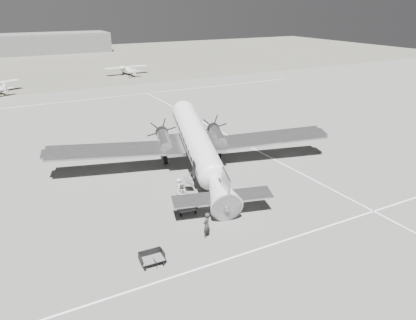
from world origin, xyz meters
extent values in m
plane|color=slate|center=(0.00, 0.00, 0.00)|extent=(260.00, 260.00, 0.00)
cube|color=white|center=(0.00, -14.00, 0.01)|extent=(60.00, 0.15, 0.01)
cube|color=white|center=(12.00, 0.00, 0.01)|extent=(0.15, 80.00, 0.01)
cube|color=white|center=(0.00, 40.00, 0.01)|extent=(90.00, 0.15, 0.01)
cube|color=#5B594D|center=(0.00, 95.00, 0.00)|extent=(260.00, 90.00, 0.01)
cube|color=#5C5C5C|center=(5.00, 120.00, 3.00)|extent=(42.00, 14.00, 6.00)
cube|color=#5C5C5C|center=(5.00, 120.00, 6.30)|extent=(42.00, 14.00, 0.60)
imported|color=#292929|center=(-2.20, -10.76, 0.98)|extent=(0.86, 0.78, 1.97)
imported|color=#AAAAA8|center=(-1.47, -4.99, 0.98)|extent=(0.88, 1.06, 1.96)
imported|color=#B1B0AE|center=(-1.06, -3.37, 0.81)|extent=(0.75, 0.92, 1.62)
camera|label=1|loc=(-14.58, -33.85, 16.33)|focal=35.00mm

